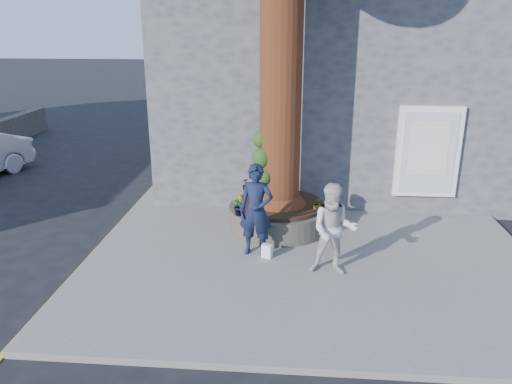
{
  "coord_description": "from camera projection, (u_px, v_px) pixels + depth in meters",
  "views": [
    {
      "loc": [
        1.17,
        -8.75,
        4.62
      ],
      "look_at": [
        0.34,
        1.16,
        1.25
      ],
      "focal_mm": 35.0,
      "sensor_mm": 36.0,
      "label": 1
    }
  ],
  "objects": [
    {
      "name": "plant_b",
      "position": [
        238.0,
        206.0,
        10.62
      ],
      "size": [
        0.33,
        0.33,
        0.43
      ],
      "primitive_type": "imported",
      "rotation": [
        0.0,
        0.0,
        2.34
      ],
      "color": "gray",
      "rests_on": "planter"
    },
    {
      "name": "man",
      "position": [
        256.0,
        210.0,
        9.98
      ],
      "size": [
        0.75,
        0.54,
        1.89
      ],
      "primitive_type": "imported",
      "rotation": [
        0.0,
        0.0,
        -0.13
      ],
      "color": "#121832",
      "rests_on": "pavement"
    },
    {
      "name": "woman",
      "position": [
        334.0,
        230.0,
        9.2
      ],
      "size": [
        0.9,
        0.72,
        1.77
      ],
      "primitive_type": "imported",
      "rotation": [
        0.0,
        0.0,
        -0.07
      ],
      "color": "beige",
      "rests_on": "pavement"
    },
    {
      "name": "planter",
      "position": [
        279.0,
        215.0,
        11.52
      ],
      "size": [
        2.3,
        2.3,
        0.6
      ],
      "color": "black",
      "rests_on": "pavement"
    },
    {
      "name": "pavement",
      "position": [
        309.0,
        249.0,
        10.64
      ],
      "size": [
        9.0,
        8.0,
        0.12
      ],
      "primitive_type": "cube",
      "color": "slate",
      "rests_on": "ground"
    },
    {
      "name": "plant_d",
      "position": [
        317.0,
        203.0,
        10.98
      ],
      "size": [
        0.29,
        0.31,
        0.27
      ],
      "primitive_type": "imported",
      "rotation": [
        0.0,
        0.0,
        5.09
      ],
      "color": "gray",
      "rests_on": "planter"
    },
    {
      "name": "ground",
      "position": [
        234.0,
        270.0,
        9.83
      ],
      "size": [
        120.0,
        120.0,
        0.0
      ],
      "primitive_type": "plane",
      "color": "black",
      "rests_on": "ground"
    },
    {
      "name": "yellow_line",
      "position": [
        103.0,
        244.0,
        11.01
      ],
      "size": [
        0.1,
        30.0,
        0.01
      ],
      "primitive_type": "cube",
      "color": "yellow",
      "rests_on": "ground"
    },
    {
      "name": "plant_a",
      "position": [
        238.0,
        206.0,
        10.63
      ],
      "size": [
        0.24,
        0.21,
        0.39
      ],
      "primitive_type": "imported",
      "rotation": [
        0.0,
        0.0,
        0.39
      ],
      "color": "gray",
      "rests_on": "planter"
    },
    {
      "name": "stone_shop",
      "position": [
        342.0,
        73.0,
        15.41
      ],
      "size": [
        10.3,
        8.3,
        6.3
      ],
      "color": "#4B4D50",
      "rests_on": "ground"
    },
    {
      "name": "shopping_bag",
      "position": [
        267.0,
        251.0,
        10.06
      ],
      "size": [
        0.23,
        0.19,
        0.28
      ],
      "primitive_type": "cube",
      "rotation": [
        0.0,
        0.0,
        -0.38
      ],
      "color": "white",
      "rests_on": "pavement"
    },
    {
      "name": "plant_c",
      "position": [
        246.0,
        184.0,
        12.22
      ],
      "size": [
        0.25,
        0.25,
        0.31
      ],
      "primitive_type": "imported",
      "rotation": [
        0.0,
        0.0,
        3.9
      ],
      "color": "gray",
      "rests_on": "planter"
    }
  ]
}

